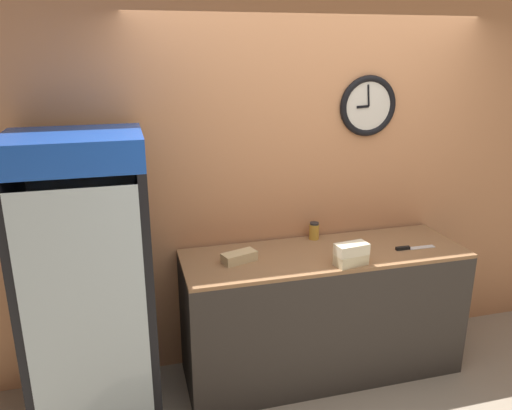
% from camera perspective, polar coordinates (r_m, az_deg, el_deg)
% --- Properties ---
extents(wall_back, '(5.20, 0.10, 2.70)m').
position_cam_1_polar(wall_back, '(3.67, 6.06, 2.81)').
color(wall_back, tan).
rests_on(wall_back, ground_plane).
extents(prep_counter, '(1.97, 0.63, 0.94)m').
position_cam_1_polar(prep_counter, '(3.69, 7.60, -12.08)').
color(prep_counter, '#332D28').
rests_on(prep_counter, ground_plane).
extents(beverage_cooler, '(0.75, 0.69, 1.84)m').
position_cam_1_polar(beverage_cooler, '(3.24, -18.75, -6.66)').
color(beverage_cooler, black).
rests_on(beverage_cooler, ground_plane).
extents(sandwich_stack_bottom, '(0.23, 0.15, 0.07)m').
position_cam_1_polar(sandwich_stack_bottom, '(3.30, 10.80, -6.14)').
color(sandwich_stack_bottom, beige).
rests_on(sandwich_stack_bottom, prep_counter).
extents(sandwich_stack_middle, '(0.23, 0.13, 0.07)m').
position_cam_1_polar(sandwich_stack_middle, '(3.28, 10.87, -4.97)').
color(sandwich_stack_middle, beige).
rests_on(sandwich_stack_middle, sandwich_stack_bottom).
extents(sandwich_flat_left, '(0.25, 0.17, 0.06)m').
position_cam_1_polar(sandwich_flat_left, '(3.30, -1.93, -5.96)').
color(sandwich_flat_left, tan).
rests_on(sandwich_flat_left, prep_counter).
extents(chefs_knife, '(0.30, 0.05, 0.02)m').
position_cam_1_polar(chefs_knife, '(3.66, 17.16, -4.70)').
color(chefs_knife, silver).
rests_on(chefs_knife, prep_counter).
extents(condiment_jar, '(0.07, 0.07, 0.13)m').
position_cam_1_polar(condiment_jar, '(3.69, 6.65, -2.95)').
color(condiment_jar, gold).
rests_on(condiment_jar, prep_counter).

